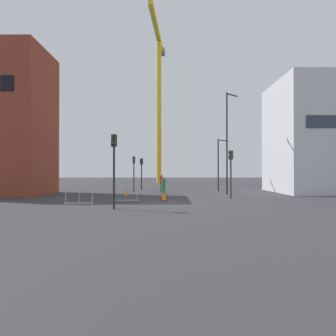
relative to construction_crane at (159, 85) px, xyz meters
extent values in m
plane|color=#333335|center=(1.67, -34.78, -17.59)|extent=(160.00, 160.00, 0.00)
cube|color=black|center=(-11.38, -31.13, -8.28)|extent=(1.10, 0.06, 1.30)
cylinder|color=yellow|center=(0.03, 0.50, -4.75)|extent=(0.90, 0.90, 25.67)
cube|color=yellow|center=(-0.19, -2.80, 8.48)|extent=(1.95, 18.93, 0.70)
cube|color=slate|center=(0.43, 6.54, 8.48)|extent=(1.32, 1.88, 1.10)
cylinder|color=black|center=(7.18, -27.38, -12.85)|extent=(0.14, 0.14, 9.48)
cube|color=black|center=(7.76, -26.85, -8.21)|extent=(1.24, 1.14, 0.10)
ellipsoid|color=silver|center=(8.35, -26.32, -8.23)|extent=(0.44, 0.24, 0.16)
cylinder|color=black|center=(7.10, -22.75, -14.78)|extent=(0.14, 0.14, 5.61)
cube|color=black|center=(7.74, -22.11, -12.07)|extent=(1.35, 1.36, 0.10)
ellipsoid|color=silver|center=(8.38, -21.46, -12.09)|extent=(0.44, 0.24, 0.16)
cylinder|color=#232326|center=(-1.38, -38.74, -15.81)|extent=(0.12, 0.12, 3.56)
cube|color=#232326|center=(-1.38, -38.74, -13.67)|extent=(0.32, 0.34, 0.70)
sphere|color=red|center=(-1.44, -38.90, -13.45)|extent=(0.11, 0.11, 0.11)
sphere|color=#3C2905|center=(-1.44, -38.90, -13.67)|extent=(0.11, 0.11, 0.11)
sphere|color=#07330F|center=(-1.44, -38.90, -13.89)|extent=(0.11, 0.11, 0.11)
cylinder|color=#2D2D30|center=(6.65, -31.83, -16.05)|extent=(0.12, 0.12, 3.08)
cube|color=#2D2D30|center=(6.65, -31.83, -14.16)|extent=(0.37, 0.36, 0.70)
sphere|color=#390605|center=(6.51, -31.94, -13.94)|extent=(0.11, 0.11, 0.11)
sphere|color=#F2A514|center=(6.51, -31.94, -14.16)|extent=(0.11, 0.11, 0.11)
sphere|color=#07330F|center=(6.51, -31.94, -14.38)|extent=(0.11, 0.11, 0.11)
cylinder|color=black|center=(-1.39, -19.99, -16.13)|extent=(0.12, 0.12, 2.92)
cube|color=black|center=(-1.39, -19.99, -14.32)|extent=(0.34, 0.36, 0.70)
sphere|color=#390605|center=(-1.46, -20.15, -14.10)|extent=(0.11, 0.11, 0.11)
sphere|color=#3C2905|center=(-1.46, -20.15, -14.32)|extent=(0.11, 0.11, 0.11)
sphere|color=green|center=(-1.46, -20.15, -14.54)|extent=(0.11, 0.11, 0.11)
cylinder|color=#2D2D30|center=(-1.83, -24.15, -16.11)|extent=(0.12, 0.12, 2.96)
cube|color=#2D2D30|center=(-1.83, -24.15, -14.28)|extent=(0.24, 0.28, 0.70)
sphere|color=#390605|center=(-1.83, -24.32, -14.06)|extent=(0.11, 0.11, 0.11)
sphere|color=#3C2905|center=(-1.83, -24.32, -14.28)|extent=(0.11, 0.11, 0.11)
sphere|color=green|center=(-1.83, -24.32, -14.50)|extent=(0.11, 0.11, 0.11)
cylinder|color=#2D844C|center=(1.38, -27.80, -17.20)|extent=(0.14, 0.14, 0.78)
cylinder|color=#2D844C|center=(1.23, -27.67, -17.20)|extent=(0.14, 0.14, 0.78)
cylinder|color=#2D844C|center=(1.31, -27.74, -16.48)|extent=(0.34, 0.34, 0.65)
sphere|color=tan|center=(1.31, -27.74, -16.05)|extent=(0.21, 0.21, 0.21)
cylinder|color=#2D844C|center=(1.01, -25.12, -17.15)|extent=(0.14, 0.14, 0.87)
cylinder|color=#2D844C|center=(1.05, -24.93, -17.15)|extent=(0.14, 0.14, 0.87)
cylinder|color=red|center=(1.03, -25.03, -16.36)|extent=(0.34, 0.34, 0.72)
sphere|color=#8C6647|center=(1.03, -25.03, -15.88)|extent=(0.24, 0.24, 0.24)
cube|color=#B2B5BA|center=(-1.31, -34.41, -16.54)|extent=(1.83, 0.12, 0.06)
cube|color=#B2B5BA|center=(-1.31, -34.41, -17.49)|extent=(1.83, 0.12, 0.06)
cylinder|color=#B2B5BA|center=(-2.13, -34.44, -17.06)|extent=(0.04, 0.04, 1.05)
cylinder|color=#B2B5BA|center=(-1.31, -34.41, -17.06)|extent=(0.04, 0.04, 1.05)
cylinder|color=#B2B5BA|center=(-0.49, -34.38, -17.06)|extent=(0.04, 0.04, 1.05)
cube|color=#B2B5BA|center=(-4.03, -36.38, -16.54)|extent=(1.88, 0.14, 0.06)
cube|color=#B2B5BA|center=(-4.03, -36.38, -17.49)|extent=(1.88, 0.14, 0.06)
cylinder|color=#B2B5BA|center=(-4.88, -36.41, -17.06)|extent=(0.04, 0.04, 1.05)
cylinder|color=#B2B5BA|center=(-4.03, -36.38, -17.06)|extent=(0.04, 0.04, 1.05)
cylinder|color=#B2B5BA|center=(-3.19, -36.34, -17.06)|extent=(0.04, 0.04, 1.05)
cube|color=black|center=(-1.91, -29.32, -17.57)|extent=(0.54, 0.54, 0.03)
cone|color=orange|center=(-1.91, -29.32, -17.31)|extent=(0.42, 0.42, 0.55)
cube|color=black|center=(1.35, -31.88, -17.57)|extent=(0.57, 0.57, 0.03)
cone|color=#E55B0F|center=(1.35, -31.88, -17.30)|extent=(0.44, 0.44, 0.58)
cube|color=black|center=(1.39, -33.54, -17.57)|extent=(0.50, 0.50, 0.03)
cone|color=orange|center=(1.39, -33.54, -17.33)|extent=(0.39, 0.39, 0.51)
camera|label=1|loc=(1.70, -56.74, -15.40)|focal=33.84mm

